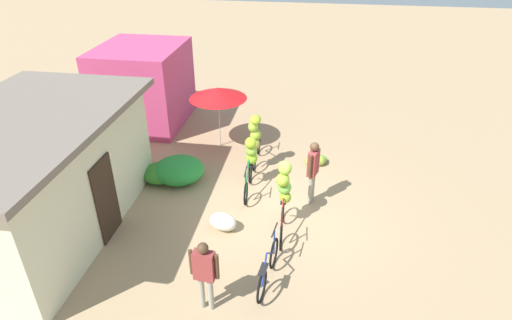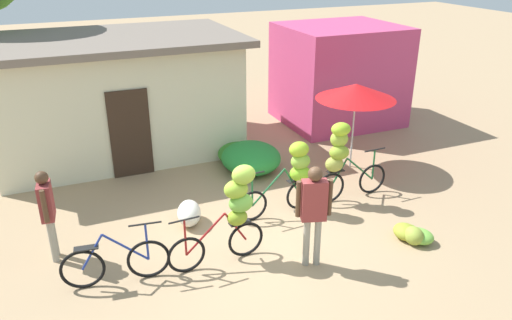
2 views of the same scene
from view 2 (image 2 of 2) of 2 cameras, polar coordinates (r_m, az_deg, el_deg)
ground_plane at (r=8.85m, az=0.79°, el=-10.13°), size 60.00×60.00×0.00m
building_low at (r=12.90m, az=-15.62°, el=7.20°), size 6.08×3.82×2.87m
shop_pink at (r=14.88m, az=9.39°, el=9.62°), size 3.20×2.80×2.78m
hedge_bush_front_left at (r=11.99m, az=-1.99°, el=0.72°), size 1.00×1.00×0.50m
hedge_bush_front_right at (r=11.53m, az=-0.57°, el=0.25°), size 1.37×1.44×0.68m
market_umbrella at (r=11.50m, az=11.34°, el=7.66°), size 1.81×1.81×2.02m
bicycle_leftmost at (r=8.17m, az=-15.66°, el=-11.20°), size 1.66×0.27×0.99m
bicycle_near_pile at (r=8.10m, az=-2.50°, el=-5.31°), size 1.69×0.42×1.69m
bicycle_center_loaded at (r=9.62m, az=4.30°, el=-1.34°), size 1.68×0.35×1.46m
bicycle_by_shop at (r=10.11m, az=9.76°, el=0.48°), size 1.69×0.41×1.72m
banana_pile_on_ground at (r=9.43m, az=17.30°, el=-8.05°), size 0.72×0.78×0.32m
produce_sack at (r=9.56m, az=-7.64°, el=-6.02°), size 0.62×0.79×0.44m
person_vendor at (r=7.96m, az=6.60°, el=-5.24°), size 0.56×0.31×1.77m
person_bystander at (r=8.79m, az=-22.73°, el=-4.94°), size 0.24×0.58×1.61m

